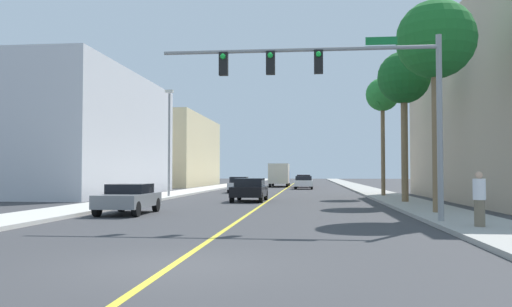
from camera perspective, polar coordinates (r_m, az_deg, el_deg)
ground at (r=51.96m, az=3.05°, el=-4.09°), size 192.00×192.00×0.00m
sidewalk_left at (r=53.02m, az=-5.88°, el=-3.97°), size 2.92×168.00×0.15m
sidewalk_right at (r=52.18m, az=12.13°, el=-3.96°), size 2.92×168.00×0.15m
lane_marking_center at (r=51.96m, az=3.05°, el=-4.09°), size 0.16×144.00×0.01m
building_left_near at (r=45.00m, az=-19.79°, el=1.94°), size 11.45×20.69×9.77m
building_left_far at (r=71.00m, az=-12.05°, el=0.19°), size 16.33×21.48×9.18m
traffic_signal_mast at (r=18.70m, az=9.63°, el=7.76°), size 9.92×0.36×6.48m
street_lamp at (r=37.04m, az=-9.59°, el=1.84°), size 0.56×0.28×7.53m
palm_near at (r=23.58m, az=19.29°, el=11.55°), size 3.33×3.33×8.97m
palm_mid at (r=31.17m, az=16.04°, el=7.85°), size 3.01×3.01×8.65m
palm_far at (r=38.91m, az=13.82°, el=6.14°), size 2.42×2.42×8.57m
car_white at (r=56.07m, az=5.30°, el=-3.19°), size 1.99×3.88×1.40m
car_silver at (r=46.41m, az=-1.86°, el=-3.44°), size 1.88×4.45×1.41m
car_red at (r=62.68m, az=5.31°, el=-3.02°), size 1.88×3.84×1.52m
car_gray at (r=23.24m, az=-13.90°, el=-4.80°), size 1.92×3.98×1.31m
car_black at (r=32.29m, az=-0.71°, el=-3.99°), size 2.01×4.13×1.44m
delivery_truck at (r=65.30m, az=2.62°, el=-2.32°), size 2.46×8.15×2.88m
pedestrian at (r=17.33m, az=23.48°, el=-4.64°), size 0.38×0.38×1.69m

